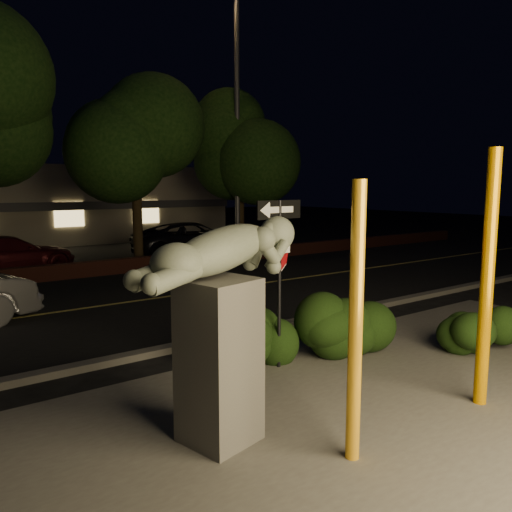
# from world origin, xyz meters

# --- Properties ---
(ground) EXTENTS (90.00, 90.00, 0.00)m
(ground) POSITION_xyz_m (0.00, 10.00, 0.00)
(ground) COLOR black
(ground) RESTS_ON ground
(patio) EXTENTS (14.00, 6.00, 0.02)m
(patio) POSITION_xyz_m (0.00, -1.00, 0.01)
(patio) COLOR #4C4944
(patio) RESTS_ON ground
(road) EXTENTS (80.00, 8.00, 0.01)m
(road) POSITION_xyz_m (0.00, 7.00, 0.01)
(road) COLOR black
(road) RESTS_ON ground
(lane_marking) EXTENTS (80.00, 0.12, 0.00)m
(lane_marking) POSITION_xyz_m (0.00, 7.00, 0.02)
(lane_marking) COLOR #B5A248
(lane_marking) RESTS_ON road
(curb) EXTENTS (80.00, 0.25, 0.12)m
(curb) POSITION_xyz_m (0.00, 2.90, 0.06)
(curb) COLOR #4C4944
(curb) RESTS_ON ground
(brick_wall) EXTENTS (40.00, 0.35, 0.50)m
(brick_wall) POSITION_xyz_m (0.00, 11.30, 0.25)
(brick_wall) COLOR #441D16
(brick_wall) RESTS_ON ground
(parking_lot) EXTENTS (40.00, 12.00, 0.01)m
(parking_lot) POSITION_xyz_m (0.00, 17.00, 0.01)
(parking_lot) COLOR black
(parking_lot) RESTS_ON ground
(building) EXTENTS (22.00, 10.20, 4.00)m
(building) POSITION_xyz_m (0.00, 24.99, 2.00)
(building) COLOR #72685B
(building) RESTS_ON ground
(tree_far_c) EXTENTS (4.80, 4.80, 7.84)m
(tree_far_c) POSITION_xyz_m (2.50, 12.80, 5.66)
(tree_far_c) COLOR black
(tree_far_c) RESTS_ON ground
(tree_far_d) EXTENTS (4.40, 4.40, 7.42)m
(tree_far_d) POSITION_xyz_m (7.50, 13.30, 5.42)
(tree_far_d) COLOR black
(tree_far_d) RESTS_ON ground
(yellow_pole_left) EXTENTS (0.15, 0.15, 3.00)m
(yellow_pole_left) POSITION_xyz_m (-1.10, -1.47, 1.50)
(yellow_pole_left) COLOR #FAAD1E
(yellow_pole_left) RESTS_ON ground
(yellow_pole_right) EXTENTS (0.17, 0.17, 3.42)m
(yellow_pole_right) POSITION_xyz_m (1.32, -1.53, 1.71)
(yellow_pole_right) COLOR #D78900
(yellow_pole_right) RESTS_ON ground
(signpost) EXTENTS (0.92, 0.13, 2.71)m
(signpost) POSITION_xyz_m (-0.03, 1.14, 1.93)
(signpost) COLOR black
(signpost) RESTS_ON ground
(sculpture) EXTENTS (2.40, 1.12, 2.56)m
(sculpture) POSITION_xyz_m (-2.01, -0.29, 1.58)
(sculpture) COLOR #4C4944
(sculpture) RESTS_ON ground
(hedge_center) EXTENTS (1.83, 0.86, 0.95)m
(hedge_center) POSITION_xyz_m (-0.40, 1.64, 0.47)
(hedge_center) COLOR black
(hedge_center) RESTS_ON ground
(hedge_right) EXTENTS (2.15, 1.69, 1.24)m
(hedge_right) POSITION_xyz_m (1.48, 1.01, 0.62)
(hedge_right) COLOR black
(hedge_right) RESTS_ON ground
(hedge_far_right) EXTENTS (1.53, 1.24, 0.92)m
(hedge_far_right) POSITION_xyz_m (3.38, -0.27, 0.46)
(hedge_far_right) COLOR black
(hedge_far_right) RESTS_ON ground
(streetlight) EXTENTS (1.54, 0.78, 10.68)m
(streetlight) POSITION_xyz_m (6.59, 12.40, 6.36)
(streetlight) COLOR #47474C
(streetlight) RESTS_ON ground
(parked_car_darkred) EXTENTS (4.67, 2.47, 1.29)m
(parked_car_darkred) POSITION_xyz_m (-1.88, 13.56, 0.65)
(parked_car_darkred) COLOR #430D12
(parked_car_darkred) RESTS_ON ground
(parked_car_dark) EXTENTS (5.52, 3.17, 1.45)m
(parked_car_dark) POSITION_xyz_m (5.29, 13.46, 0.72)
(parked_car_dark) COLOR black
(parked_car_dark) RESTS_ON ground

